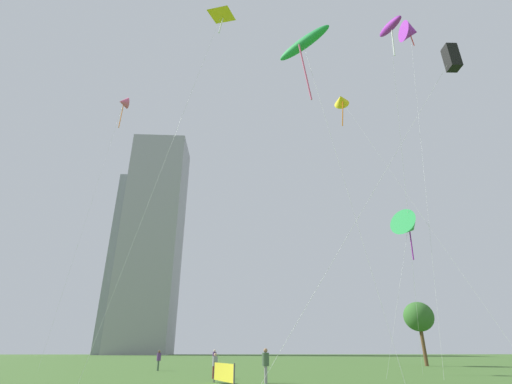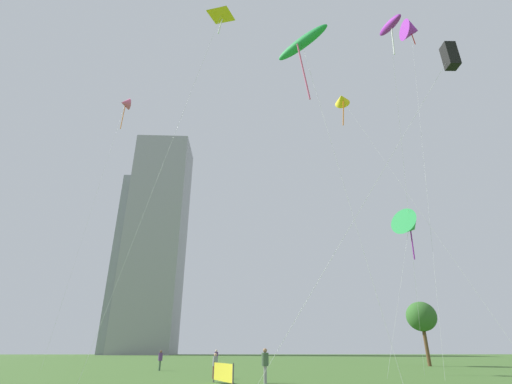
{
  "view_description": "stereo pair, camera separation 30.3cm",
  "coord_description": "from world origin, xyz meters",
  "px_view_note": "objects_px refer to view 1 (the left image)",
  "views": [
    {
      "loc": [
        1.87,
        -19.18,
        1.8
      ],
      "look_at": [
        2.9,
        7.19,
        13.32
      ],
      "focal_mm": 25.38,
      "sensor_mm": 36.0,
      "label": 1
    },
    {
      "loc": [
        2.17,
        -19.19,
        1.8
      ],
      "look_at": [
        2.9,
        7.19,
        13.32
      ],
      "focal_mm": 25.38,
      "sensor_mm": 36.0,
      "label": 2
    }
  ],
  "objects_px": {
    "kite_flying_1": "(451,58)",
    "kite_flying_6": "(341,100)",
    "kite_flying_8": "(221,16)",
    "kite_flying_4": "(390,27)",
    "person_standing_1": "(266,363)",
    "event_banner": "(224,372)",
    "distant_highrise_0": "(143,262)",
    "kite_flying_0": "(303,44)",
    "kite_flying_2": "(410,32)",
    "person_standing_0": "(215,364)",
    "person_standing_3": "(214,357)",
    "kite_flying_7": "(408,226)",
    "person_standing_4": "(159,359)",
    "distant_highrise_1": "(153,238)",
    "park_tree_0": "(419,317)",
    "kite_flying_5": "(123,103)"
  },
  "relations": [
    {
      "from": "kite_flying_1",
      "to": "kite_flying_6",
      "type": "relative_size",
      "value": 0.64
    },
    {
      "from": "kite_flying_1",
      "to": "kite_flying_8",
      "type": "relative_size",
      "value": 0.59
    },
    {
      "from": "kite_flying_4",
      "to": "kite_flying_8",
      "type": "xyz_separation_m",
      "value": [
        -13.93,
        0.7,
        1.46
      ]
    },
    {
      "from": "person_standing_1",
      "to": "event_banner",
      "type": "xyz_separation_m",
      "value": [
        -2.44,
        -0.63,
        -0.47
      ]
    },
    {
      "from": "kite_flying_1",
      "to": "distant_highrise_0",
      "type": "relative_size",
      "value": 0.24
    },
    {
      "from": "person_standing_1",
      "to": "kite_flying_4",
      "type": "relative_size",
      "value": 0.07
    },
    {
      "from": "kite_flying_0",
      "to": "kite_flying_2",
      "type": "height_order",
      "value": "kite_flying_2"
    },
    {
      "from": "person_standing_0",
      "to": "person_standing_3",
      "type": "bearing_deg",
      "value": -73.66
    },
    {
      "from": "event_banner",
      "to": "person_standing_3",
      "type": "bearing_deg",
      "value": 95.44
    },
    {
      "from": "kite_flying_7",
      "to": "person_standing_4",
      "type": "bearing_deg",
      "value": 154.9
    },
    {
      "from": "kite_flying_1",
      "to": "distant_highrise_0",
      "type": "xyz_separation_m",
      "value": [
        -52.18,
        137.01,
        19.2
      ]
    },
    {
      "from": "person_standing_3",
      "to": "kite_flying_2",
      "type": "distance_m",
      "value": 41.47
    },
    {
      "from": "kite_flying_2",
      "to": "event_banner",
      "type": "distance_m",
      "value": 39.37
    },
    {
      "from": "kite_flying_7",
      "to": "distant_highrise_1",
      "type": "height_order",
      "value": "distant_highrise_1"
    },
    {
      "from": "kite_flying_2",
      "to": "person_standing_1",
      "type": "bearing_deg",
      "value": -161.85
    },
    {
      "from": "kite_flying_6",
      "to": "event_banner",
      "type": "height_order",
      "value": "kite_flying_6"
    },
    {
      "from": "person_standing_1",
      "to": "kite_flying_0",
      "type": "distance_m",
      "value": 19.81
    },
    {
      "from": "person_standing_1",
      "to": "park_tree_0",
      "type": "distance_m",
      "value": 31.14
    },
    {
      "from": "person_standing_4",
      "to": "kite_flying_8",
      "type": "bearing_deg",
      "value": -178.93
    },
    {
      "from": "person_standing_3",
      "to": "kite_flying_7",
      "type": "distance_m",
      "value": 23.84
    },
    {
      "from": "event_banner",
      "to": "distant_highrise_1",
      "type": "bearing_deg",
      "value": 106.31
    },
    {
      "from": "kite_flying_2",
      "to": "distant_highrise_0",
      "type": "relative_size",
      "value": 0.51
    },
    {
      "from": "kite_flying_0",
      "to": "kite_flying_2",
      "type": "bearing_deg",
      "value": 38.86
    },
    {
      "from": "kite_flying_4",
      "to": "distant_highrise_0",
      "type": "distance_m",
      "value": 140.73
    },
    {
      "from": "person_standing_0",
      "to": "distant_highrise_0",
      "type": "bearing_deg",
      "value": -59.95
    },
    {
      "from": "person_standing_0",
      "to": "kite_flying_5",
      "type": "distance_m",
      "value": 37.55
    },
    {
      "from": "person_standing_0",
      "to": "person_standing_1",
      "type": "bearing_deg",
      "value": 142.67
    },
    {
      "from": "person_standing_3",
      "to": "kite_flying_5",
      "type": "height_order",
      "value": "kite_flying_5"
    },
    {
      "from": "event_banner",
      "to": "park_tree_0",
      "type": "bearing_deg",
      "value": 45.71
    },
    {
      "from": "kite_flying_7",
      "to": "event_banner",
      "type": "bearing_deg",
      "value": -162.15
    },
    {
      "from": "person_standing_1",
      "to": "person_standing_4",
      "type": "distance_m",
      "value": 16.67
    },
    {
      "from": "person_standing_4",
      "to": "kite_flying_2",
      "type": "height_order",
      "value": "kite_flying_2"
    },
    {
      "from": "kite_flying_7",
      "to": "distant_highrise_1",
      "type": "xyz_separation_m",
      "value": [
        -50.95,
        120.05,
        33.3
      ]
    },
    {
      "from": "distant_highrise_0",
      "to": "distant_highrise_1",
      "type": "xyz_separation_m",
      "value": [
        3.83,
        -3.63,
        9.18
      ]
    },
    {
      "from": "person_standing_1",
      "to": "person_standing_4",
      "type": "relative_size",
      "value": 1.08
    },
    {
      "from": "kite_flying_6",
      "to": "kite_flying_7",
      "type": "distance_m",
      "value": 14.93
    },
    {
      "from": "kite_flying_5",
      "to": "park_tree_0",
      "type": "relative_size",
      "value": 4.6
    },
    {
      "from": "kite_flying_0",
      "to": "park_tree_0",
      "type": "xyz_separation_m",
      "value": [
        18.36,
        29.25,
        -14.23
      ]
    },
    {
      "from": "kite_flying_4",
      "to": "kite_flying_6",
      "type": "distance_m",
      "value": 8.9
    },
    {
      "from": "kite_flying_4",
      "to": "distant_highrise_1",
      "type": "height_order",
      "value": "distant_highrise_1"
    },
    {
      "from": "person_standing_3",
      "to": "event_banner",
      "type": "relative_size",
      "value": 0.62
    },
    {
      "from": "kite_flying_4",
      "to": "event_banner",
      "type": "height_order",
      "value": "kite_flying_4"
    },
    {
      "from": "person_standing_1",
      "to": "kite_flying_5",
      "type": "xyz_separation_m",
      "value": [
        -18.0,
        17.36,
        31.58
      ]
    },
    {
      "from": "kite_flying_4",
      "to": "kite_flying_6",
      "type": "xyz_separation_m",
      "value": [
        -1.88,
        8.67,
        -0.68
      ]
    },
    {
      "from": "person_standing_3",
      "to": "kite_flying_1",
      "type": "height_order",
      "value": "kite_flying_1"
    },
    {
      "from": "person_standing_1",
      "to": "distant_highrise_0",
      "type": "relative_size",
      "value": 0.03
    },
    {
      "from": "kite_flying_5",
      "to": "distant_highrise_1",
      "type": "xyz_separation_m",
      "value": [
        -20.92,
        106.72,
        11.68
      ]
    },
    {
      "from": "person_standing_3",
      "to": "kite_flying_5",
      "type": "distance_m",
      "value": 34.5
    },
    {
      "from": "person_standing_1",
      "to": "kite_flying_6",
      "type": "bearing_deg",
      "value": -45.83
    },
    {
      "from": "kite_flying_7",
      "to": "kite_flying_0",
      "type": "bearing_deg",
      "value": -133.56
    }
  ]
}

